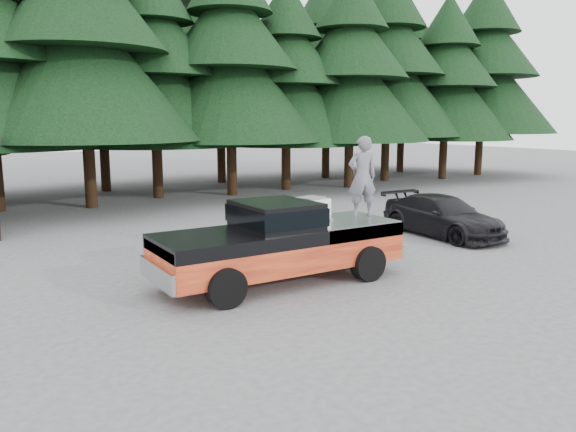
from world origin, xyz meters
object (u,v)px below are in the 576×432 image
parked_car (443,216)px  man_on_bed (362,177)px  pickup_truck (280,255)px  air_compressor (311,211)px

parked_car → man_on_bed: bearing=-158.7°
pickup_truck → parked_car: bearing=13.8°
man_on_bed → parked_car: 5.40m
pickup_truck → man_on_bed: bearing=1.5°
pickup_truck → parked_car: size_ratio=1.33×
air_compressor → man_on_bed: bearing=-19.5°
air_compressor → parked_car: bearing=-1.0°
air_compressor → parked_car: 6.59m
air_compressor → man_on_bed: man_on_bed is taller
pickup_truck → man_on_bed: man_on_bed is taller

